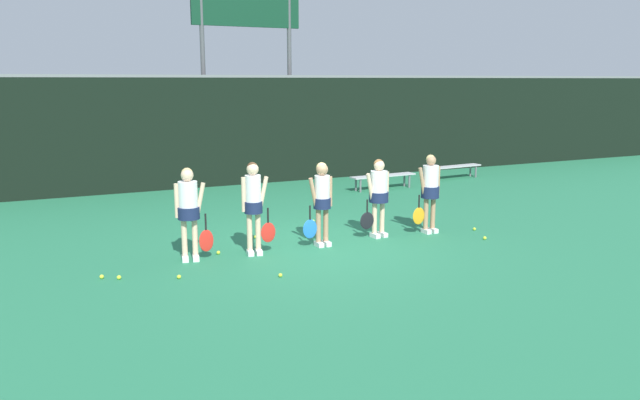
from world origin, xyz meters
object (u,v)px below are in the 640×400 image
tennis_ball_4 (255,237)px  tennis_ball_6 (102,277)px  tennis_ball_8 (218,253)px  tennis_ball_3 (179,277)px  bench_courtside (383,177)px  tennis_ball_1 (474,229)px  player_4 (430,187)px  tennis_ball_2 (485,238)px  player_1 (254,201)px  player_2 (322,197)px  tennis_ball_7 (280,275)px  tennis_ball_5 (313,221)px  player_0 (189,206)px  bench_far (455,167)px  scoreboard (247,20)px  player_3 (378,191)px  tennis_ball_0 (119,277)px

tennis_ball_4 → tennis_ball_6: (-3.13, -1.43, 0.00)m
tennis_ball_8 → tennis_ball_3: bearing=-131.1°
bench_courtside → tennis_ball_1: bearing=-102.4°
player_4 → tennis_ball_2: size_ratio=23.72×
tennis_ball_1 → tennis_ball_6: 7.62m
tennis_ball_2 → tennis_ball_3: (-6.17, 0.12, -0.00)m
player_1 → player_4: size_ratio=1.04×
tennis_ball_3 → tennis_ball_1: bearing=5.3°
tennis_ball_2 → player_2: bearing=162.8°
tennis_ball_2 → tennis_ball_7: tennis_ball_2 is taller
bench_courtside → player_2: (-4.39, -5.02, 0.60)m
tennis_ball_1 → bench_courtside: bearing=80.5°
tennis_ball_5 → tennis_ball_6: (-4.80, -2.23, 0.00)m
player_0 → tennis_ball_8: 1.12m
bench_far → tennis_ball_4: bench_far is taller
player_0 → player_1: size_ratio=0.97×
bench_courtside → bench_far: bench_far is taller
player_1 → tennis_ball_7: size_ratio=26.44×
tennis_ball_7 → tennis_ball_2: bearing=6.2°
bench_courtside → player_4: (-1.88, -5.02, 0.60)m
player_2 → tennis_ball_7: size_ratio=25.13×
tennis_ball_7 → player_4: bearing=20.6°
player_2 → tennis_ball_6: size_ratio=23.29×
scoreboard → tennis_ball_8: scoreboard is taller
bench_courtside → tennis_ball_7: bearing=-134.9°
player_3 → tennis_ball_7: player_3 is taller
scoreboard → player_0: (-3.97, -8.33, -4.01)m
tennis_ball_0 → player_3: bearing=6.9°
tennis_ball_6 → tennis_ball_5: bearing=24.9°
player_0 → tennis_ball_3: bearing=-103.6°
tennis_ball_2 → player_0: bearing=169.2°
scoreboard → player_1: size_ratio=3.74×
tennis_ball_5 → tennis_ball_7: 4.00m
player_0 → tennis_ball_3: size_ratio=24.21×
player_3 → player_4: size_ratio=0.97×
player_0 → player_2: (2.55, -0.10, -0.02)m
player_2 → tennis_ball_1: player_2 is taller
tennis_ball_5 → tennis_ball_8: same height
tennis_ball_6 → tennis_ball_8: same height
tennis_ball_1 → tennis_ball_2: size_ratio=0.93×
player_3 → player_4: bearing=-12.0°
bench_courtside → tennis_ball_4: size_ratio=32.45×
bench_far → tennis_ball_1: (-4.01, -5.99, -0.34)m
bench_courtside → tennis_ball_5: bench_courtside is taller
bench_far → player_4: player_4 is taller
tennis_ball_0 → tennis_ball_1: (7.37, 0.23, -0.00)m
tennis_ball_0 → tennis_ball_7: size_ratio=1.08×
bench_courtside → tennis_ball_5: 4.85m
player_4 → tennis_ball_6: 6.70m
scoreboard → player_3: scoreboard is taller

